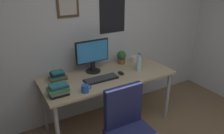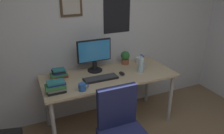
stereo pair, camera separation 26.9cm
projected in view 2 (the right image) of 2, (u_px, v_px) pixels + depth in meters
name	position (u px, v px, depth m)	size (l,w,h in m)	color
wall_back	(94.00, 27.00, 2.98)	(4.40, 0.10, 2.60)	silver
desk	(109.00, 80.00, 2.87)	(1.72, 0.72, 0.76)	tan
office_chair	(122.00, 129.00, 2.19)	(0.55, 0.57, 0.95)	#1E234C
monitor	(94.00, 54.00, 2.87)	(0.46, 0.20, 0.43)	black
keyboard	(101.00, 78.00, 2.71)	(0.43, 0.15, 0.03)	black
computer_mouse	(122.00, 73.00, 2.83)	(0.06, 0.11, 0.04)	black
water_bottle	(141.00, 65.00, 2.87)	(0.07, 0.07, 0.25)	silver
coffee_mug_near	(139.00, 60.00, 3.20)	(0.13, 0.09, 0.09)	white
coffee_mug_far	(82.00, 87.00, 2.43)	(0.12, 0.08, 0.09)	#2659B2
potted_plant	(125.00, 57.00, 3.14)	(0.13, 0.13, 0.20)	brown
pen_cup	(143.00, 65.00, 3.01)	(0.07, 0.07, 0.20)	#9EA0A5
book_stack_left	(59.00, 73.00, 2.75)	(0.22, 0.16, 0.11)	#B22D28
book_stack_right	(56.00, 87.00, 2.39)	(0.22, 0.16, 0.13)	black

